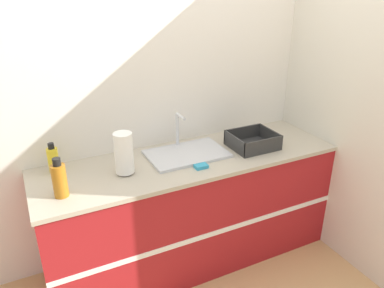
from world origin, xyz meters
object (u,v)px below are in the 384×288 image
Objects in this scene: sink at (186,153)px; bottle_yellow at (53,159)px; paper_towel_roll at (124,153)px; bottle_amber at (59,180)px; dish_rack at (253,142)px.

bottle_yellow is at bearing 170.59° from sink.
bottle_amber is (-0.43, -0.11, -0.04)m from paper_towel_roll.
sink is at bearing 11.43° from bottle_amber.
bottle_amber is at bearing -165.88° from paper_towel_roll.
bottle_amber is 0.34m from bottle_yellow.
paper_towel_roll reaches higher than sink.
paper_towel_roll reaches higher than bottle_amber.
bottle_yellow is at bearing 88.97° from bottle_amber.
paper_towel_roll is at bearing 178.81° from dish_rack.
sink is 0.51m from paper_towel_roll.
dish_rack is at bearing -1.19° from paper_towel_roll.
paper_towel_roll is 0.85× the size of dish_rack.
bottle_yellow reaches higher than dish_rack.
paper_towel_roll reaches higher than dish_rack.
paper_towel_roll is (-0.49, -0.08, 0.13)m from sink.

